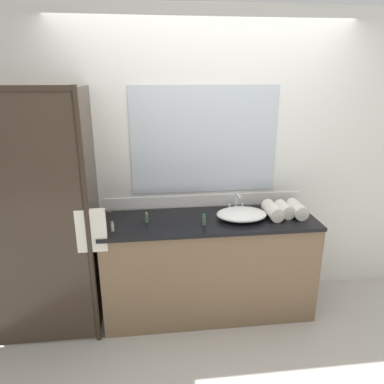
# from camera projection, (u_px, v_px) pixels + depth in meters

# --- Properties ---
(ground_plane) EXTENTS (8.00, 8.00, 0.00)m
(ground_plane) POSITION_uv_depth(u_px,v_px,m) (208.00, 310.00, 3.29)
(ground_plane) COLOR #B7B2A8
(wall_back_with_mirror) EXTENTS (4.40, 0.06, 2.60)m
(wall_back_with_mirror) POSITION_uv_depth(u_px,v_px,m) (204.00, 163.00, 3.20)
(wall_back_with_mirror) COLOR silver
(wall_back_with_mirror) RESTS_ON ground_plane
(vanity_cabinet) EXTENTS (1.80, 0.58, 0.90)m
(vanity_cabinet) POSITION_uv_depth(u_px,v_px,m) (209.00, 266.00, 3.16)
(vanity_cabinet) COLOR brown
(vanity_cabinet) RESTS_ON ground_plane
(shower_enclosure) EXTENTS (1.20, 0.59, 2.00)m
(shower_enclosure) POSITION_uv_depth(u_px,v_px,m) (44.00, 221.00, 2.65)
(shower_enclosure) COLOR #2D2319
(shower_enclosure) RESTS_ON ground_plane
(sink_basin) EXTENTS (0.42, 0.33, 0.08)m
(sink_basin) POSITION_uv_depth(u_px,v_px,m) (242.00, 214.00, 3.01)
(sink_basin) COLOR white
(sink_basin) RESTS_ON vanity_cabinet
(faucet) EXTENTS (0.17, 0.15, 0.17)m
(faucet) POSITION_uv_depth(u_px,v_px,m) (236.00, 204.00, 3.19)
(faucet) COLOR silver
(faucet) RESTS_ON vanity_cabinet
(amenity_bottle_body_wash) EXTENTS (0.03, 0.03, 0.08)m
(amenity_bottle_body_wash) POSITION_uv_depth(u_px,v_px,m) (112.00, 227.00, 2.78)
(amenity_bottle_body_wash) COLOR silver
(amenity_bottle_body_wash) RESTS_ON vanity_cabinet
(amenity_bottle_lotion) EXTENTS (0.03, 0.03, 0.09)m
(amenity_bottle_lotion) POSITION_uv_depth(u_px,v_px,m) (204.00, 220.00, 2.88)
(amenity_bottle_lotion) COLOR #4C7056
(amenity_bottle_lotion) RESTS_ON vanity_cabinet
(amenity_bottle_shampoo) EXTENTS (0.03, 0.03, 0.09)m
(amenity_bottle_shampoo) POSITION_uv_depth(u_px,v_px,m) (147.00, 218.00, 2.94)
(amenity_bottle_shampoo) COLOR #4C7056
(amenity_bottle_shampoo) RESTS_ON vanity_cabinet
(rolled_towel_near_edge) EXTENTS (0.12, 0.26, 0.12)m
(rolled_towel_near_edge) POSITION_uv_depth(u_px,v_px,m) (297.00, 209.00, 3.08)
(rolled_towel_near_edge) COLOR silver
(rolled_towel_near_edge) RESTS_ON vanity_cabinet
(rolled_towel_middle) EXTENTS (0.13, 0.20, 0.12)m
(rolled_towel_middle) POSITION_uv_depth(u_px,v_px,m) (284.00, 209.00, 3.07)
(rolled_towel_middle) COLOR silver
(rolled_towel_middle) RESTS_ON vanity_cabinet
(rolled_towel_far_edge) EXTENTS (0.12, 0.26, 0.12)m
(rolled_towel_far_edge) POSITION_uv_depth(u_px,v_px,m) (273.00, 211.00, 3.04)
(rolled_towel_far_edge) COLOR silver
(rolled_towel_far_edge) RESTS_ON vanity_cabinet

